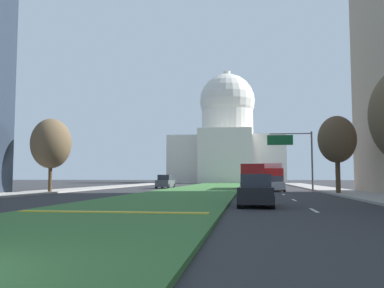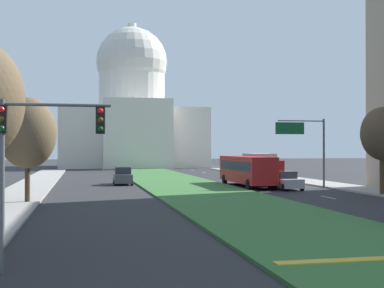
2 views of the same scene
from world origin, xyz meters
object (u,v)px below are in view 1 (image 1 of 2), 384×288
(overhead_guide_sign, at_px, (296,149))
(sedan_distant, at_px, (165,182))
(capitol_building, at_px, (227,140))
(street_tree_right_mid, at_px, (337,140))
(street_tree_left_mid, at_px, (51,144))
(box_truck_delivery, at_px, (272,176))
(city_bus, at_px, (252,175))
(sedan_midblock, at_px, (275,184))
(sedan_lead_stopped, at_px, (256,191))

(overhead_guide_sign, height_order, sedan_distant, overhead_guide_sign)
(capitol_building, distance_m, street_tree_right_mid, 71.33)
(capitol_building, height_order, street_tree_left_mid, capitol_building)
(capitol_building, xyz_separation_m, overhead_guide_sign, (10.61, -61.60, -6.37))
(box_truck_delivery, height_order, city_bus, box_truck_delivery)
(street_tree_left_mid, height_order, sedan_distant, street_tree_left_mid)
(sedan_distant, relative_size, city_bus, 0.41)
(street_tree_right_mid, bearing_deg, overhead_guide_sign, 108.27)
(street_tree_right_mid, distance_m, city_bus, 14.20)
(sedan_distant, bearing_deg, box_truck_delivery, -11.92)
(capitol_building, xyz_separation_m, sedan_midblock, (8.29, -62.04, -10.20))
(overhead_guide_sign, height_order, street_tree_right_mid, street_tree_right_mid)
(capitol_building, xyz_separation_m, sedan_distant, (-5.77, -52.65, -10.13))
(capitol_building, distance_m, street_tree_left_mid, 71.87)
(capitol_building, relative_size, sedan_lead_stopped, 7.01)
(capitol_building, height_order, sedan_distant, capitol_building)
(overhead_guide_sign, bearing_deg, box_truck_delivery, 110.96)
(capitol_building, xyz_separation_m, street_tree_left_mid, (-13.45, -70.32, -6.22))
(box_truck_delivery, distance_m, city_bus, 3.50)
(capitol_building, bearing_deg, box_truck_delivery, -81.49)
(city_bus, bearing_deg, street_tree_left_mid, -147.72)
(sedan_lead_stopped, distance_m, sedan_midblock, 23.64)
(overhead_guide_sign, distance_m, sedan_lead_stopped, 24.71)
(overhead_guide_sign, relative_size, street_tree_left_mid, 0.90)
(capitol_building, xyz_separation_m, box_truck_delivery, (8.32, -55.63, -9.30))
(street_tree_right_mid, bearing_deg, street_tree_left_mid, -178.89)
(sedan_lead_stopped, bearing_deg, box_truck_delivery, 85.32)
(sedan_midblock, bearing_deg, city_bus, 121.71)
(street_tree_left_mid, relative_size, sedan_distant, 1.58)
(overhead_guide_sign, height_order, box_truck_delivery, overhead_guide_sign)
(street_tree_left_mid, bearing_deg, overhead_guide_sign, 19.92)
(capitol_building, distance_m, sedan_distant, 53.93)
(city_bus, bearing_deg, street_tree_right_mid, -57.47)
(sedan_distant, bearing_deg, city_bus, -25.18)
(overhead_guide_sign, distance_m, sedan_distant, 19.04)
(sedan_lead_stopped, bearing_deg, sedan_distant, 109.47)
(street_tree_left_mid, bearing_deg, city_bus, 32.28)
(overhead_guide_sign, relative_size, city_bus, 0.59)
(street_tree_right_mid, relative_size, box_truck_delivery, 1.09)
(street_tree_right_mid, height_order, sedan_distant, street_tree_right_mid)
(capitol_building, distance_m, box_truck_delivery, 57.01)
(capitol_building, relative_size, overhead_guide_sign, 4.52)
(sedan_distant, bearing_deg, street_tree_left_mid, -113.51)
(capitol_building, relative_size, sedan_distant, 6.48)
(overhead_guide_sign, bearing_deg, sedan_lead_stopped, -101.20)
(street_tree_right_mid, bearing_deg, sedan_midblock, 122.93)
(box_truck_delivery, bearing_deg, sedan_midblock, -90.30)
(overhead_guide_sign, distance_m, street_tree_left_mid, 25.59)
(street_tree_left_mid, bearing_deg, box_truck_delivery, 34.02)
(capitol_building, bearing_deg, street_tree_right_mid, -79.20)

